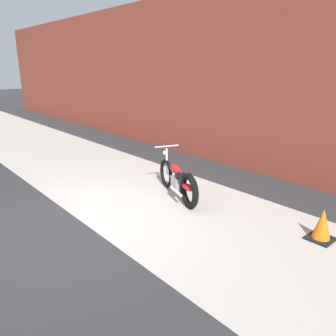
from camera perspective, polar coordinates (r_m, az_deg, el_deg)
ground_plane at (r=6.42m, az=-14.31°, el=-9.09°), size 80.00×80.00×0.00m
sidewalk_slab at (r=7.28m, az=-1.94°, el=-5.33°), size 36.00×3.50×0.01m
brick_building_wall at (r=9.30m, az=15.21°, el=14.47°), size 36.00×0.50×4.89m
motorcycle_red at (r=7.15m, az=1.97°, el=-2.36°), size 1.92×0.89×1.03m
traffic_cone at (r=6.12m, az=24.87°, el=-9.02°), size 0.40×0.40×0.55m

